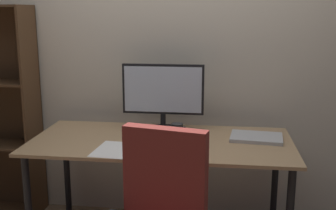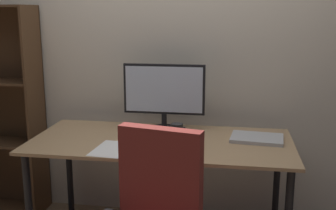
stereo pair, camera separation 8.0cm
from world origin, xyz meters
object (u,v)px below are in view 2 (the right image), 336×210
object	(u,v)px
mouse	(194,150)
laptop	(257,138)
desk	(161,152)
keyboard	(152,150)
coffee_mug	(177,132)
monitor	(164,93)

from	to	relation	value
mouse	laptop	size ratio (longest dim) A/B	0.30
desk	keyboard	xyz separation A→B (m)	(-0.02, -0.23, 0.09)
laptop	keyboard	bearing A→B (deg)	-146.03
keyboard	mouse	size ratio (longest dim) A/B	3.02
mouse	coffee_mug	size ratio (longest dim) A/B	0.90
monitor	desk	bearing A→B (deg)	-84.98
keyboard	mouse	world-z (taller)	mouse
monitor	keyboard	size ratio (longest dim) A/B	1.89
laptop	monitor	bearing A→B (deg)	173.35
coffee_mug	laptop	xyz separation A→B (m)	(0.49, 0.08, -0.04)
desk	coffee_mug	world-z (taller)	coffee_mug
monitor	laptop	world-z (taller)	monitor
desk	laptop	world-z (taller)	laptop
keyboard	laptop	xyz separation A→B (m)	(0.61, 0.32, 0.00)
monitor	mouse	bearing A→B (deg)	-60.42
monitor	coffee_mug	world-z (taller)	monitor
keyboard	laptop	bearing A→B (deg)	30.65
desk	coffee_mug	distance (m)	0.17
mouse	coffee_mug	xyz separation A→B (m)	(-0.13, 0.21, 0.04)
keyboard	laptop	world-z (taller)	laptop
mouse	laptop	bearing A→B (deg)	29.92
mouse	coffee_mug	bearing A→B (deg)	112.26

